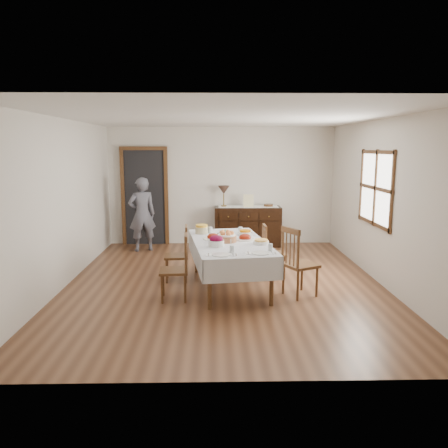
{
  "coord_description": "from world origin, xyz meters",
  "views": [
    {
      "loc": [
        -0.15,
        -6.75,
        2.15
      ],
      "look_at": [
        0.0,
        0.1,
        0.95
      ],
      "focal_mm": 35.0,
      "sensor_mm": 36.0,
      "label": 1
    }
  ],
  "objects_px": {
    "dining_table": "(230,247)",
    "table_lamp": "(224,191)",
    "chair_left_near": "(177,267)",
    "chair_right_near": "(298,261)",
    "chair_right_far": "(271,251)",
    "sideboard": "(248,226)",
    "chair_left_far": "(179,253)",
    "person": "(142,212)"
  },
  "relations": [
    {
      "from": "chair_right_near",
      "to": "sideboard",
      "type": "relative_size",
      "value": 0.71
    },
    {
      "from": "dining_table",
      "to": "chair_left_near",
      "type": "relative_size",
      "value": 2.38
    },
    {
      "from": "sideboard",
      "to": "person",
      "type": "relative_size",
      "value": 0.88
    },
    {
      "from": "sideboard",
      "to": "table_lamp",
      "type": "distance_m",
      "value": 0.95
    },
    {
      "from": "chair_right_near",
      "to": "sideboard",
      "type": "height_order",
      "value": "chair_right_near"
    },
    {
      "from": "sideboard",
      "to": "table_lamp",
      "type": "xyz_separation_m",
      "value": [
        -0.53,
        0.04,
        0.79
      ]
    },
    {
      "from": "chair_left_near",
      "to": "person",
      "type": "xyz_separation_m",
      "value": [
        -0.98,
        3.03,
        0.35
      ]
    },
    {
      "from": "dining_table",
      "to": "table_lamp",
      "type": "distance_m",
      "value": 3.01
    },
    {
      "from": "sideboard",
      "to": "chair_right_near",
      "type": "bearing_deg",
      "value": -81.92
    },
    {
      "from": "dining_table",
      "to": "chair_left_near",
      "type": "bearing_deg",
      "value": -152.25
    },
    {
      "from": "chair_left_far",
      "to": "chair_right_far",
      "type": "xyz_separation_m",
      "value": [
        1.53,
        0.15,
        -0.01
      ]
    },
    {
      "from": "chair_right_far",
      "to": "dining_table",
      "type": "bearing_deg",
      "value": 123.88
    },
    {
      "from": "person",
      "to": "chair_right_far",
      "type": "bearing_deg",
      "value": 121.25
    },
    {
      "from": "table_lamp",
      "to": "person",
      "type": "bearing_deg",
      "value": -164.76
    },
    {
      "from": "dining_table",
      "to": "chair_right_near",
      "type": "height_order",
      "value": "chair_right_near"
    },
    {
      "from": "chair_left_near",
      "to": "sideboard",
      "type": "bearing_deg",
      "value": 156.37
    },
    {
      "from": "chair_left_far",
      "to": "table_lamp",
      "type": "height_order",
      "value": "table_lamp"
    },
    {
      "from": "chair_left_far",
      "to": "person",
      "type": "bearing_deg",
      "value": -160.22
    },
    {
      "from": "person",
      "to": "chair_right_near",
      "type": "bearing_deg",
      "value": 112.78
    },
    {
      "from": "chair_left_far",
      "to": "chair_right_far",
      "type": "relative_size",
      "value": 1.02
    },
    {
      "from": "chair_right_far",
      "to": "sideboard",
      "type": "relative_size",
      "value": 0.62
    },
    {
      "from": "sideboard",
      "to": "table_lamp",
      "type": "bearing_deg",
      "value": 175.78
    },
    {
      "from": "chair_right_near",
      "to": "table_lamp",
      "type": "height_order",
      "value": "table_lamp"
    },
    {
      "from": "dining_table",
      "to": "chair_right_far",
      "type": "height_order",
      "value": "chair_right_far"
    },
    {
      "from": "dining_table",
      "to": "sideboard",
      "type": "bearing_deg",
      "value": 72.28
    },
    {
      "from": "chair_right_near",
      "to": "person",
      "type": "relative_size",
      "value": 0.62
    },
    {
      "from": "chair_right_far",
      "to": "table_lamp",
      "type": "distance_m",
      "value": 2.65
    },
    {
      "from": "dining_table",
      "to": "chair_right_far",
      "type": "xyz_separation_m",
      "value": [
        0.72,
        0.52,
        -0.19
      ]
    },
    {
      "from": "chair_left_near",
      "to": "chair_right_near",
      "type": "xyz_separation_m",
      "value": [
        1.74,
        0.12,
        0.04
      ]
    },
    {
      "from": "person",
      "to": "chair_left_far",
      "type": "bearing_deg",
      "value": 93.63
    },
    {
      "from": "dining_table",
      "to": "sideboard",
      "type": "xyz_separation_m",
      "value": [
        0.5,
        2.91,
        -0.21
      ]
    },
    {
      "from": "dining_table",
      "to": "chair_left_far",
      "type": "bearing_deg",
      "value": 147.16
    },
    {
      "from": "chair_left_near",
      "to": "chair_right_near",
      "type": "relative_size",
      "value": 0.92
    },
    {
      "from": "chair_right_near",
      "to": "person",
      "type": "distance_m",
      "value": 4.0
    },
    {
      "from": "chair_right_near",
      "to": "sideboard",
      "type": "bearing_deg",
      "value": -19.04
    },
    {
      "from": "sideboard",
      "to": "person",
      "type": "bearing_deg",
      "value": -169.18
    },
    {
      "from": "chair_right_far",
      "to": "person",
      "type": "xyz_separation_m",
      "value": [
        -2.46,
        1.96,
        0.38
      ]
    },
    {
      "from": "chair_left_far",
      "to": "person",
      "type": "distance_m",
      "value": 2.33
    },
    {
      "from": "chair_left_near",
      "to": "chair_right_near",
      "type": "bearing_deg",
      "value": 90.31
    },
    {
      "from": "sideboard",
      "to": "chair_left_far",
      "type": "bearing_deg",
      "value": -117.38
    },
    {
      "from": "dining_table",
      "to": "person",
      "type": "height_order",
      "value": "person"
    },
    {
      "from": "chair_right_far",
      "to": "person",
      "type": "distance_m",
      "value": 3.17
    }
  ]
}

